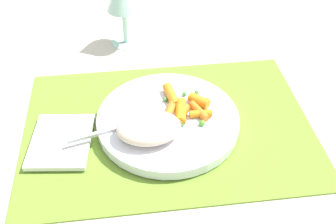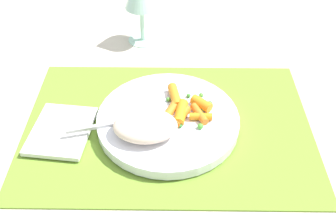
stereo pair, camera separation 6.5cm
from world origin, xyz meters
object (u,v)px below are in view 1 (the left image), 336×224
Objects in this scene: plate at (168,120)px; fork at (141,122)px; napkin at (61,141)px; carrot_portion at (184,107)px; rice_mound at (149,128)px.

fork is (-0.05, -0.01, 0.01)m from plate.
fork is 1.66× the size of napkin.
napkin is at bearing -170.74° from carrot_portion.
fork reaches higher than plate.
rice_mound is at bearing -7.56° from napkin.
plate is 2.35× the size of rice_mound.
carrot_portion is 0.86× the size of napkin.
plate is 0.06m from rice_mound.
carrot_portion is 0.08m from fork.
napkin is at bearing -175.66° from fork.
fork is at bearing -162.39° from carrot_portion.
rice_mound is at bearing -69.37° from fork.
plate is at bearing 48.88° from rice_mound.
rice_mound is 0.86× the size of napkin.
plate is 2.02× the size of napkin.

